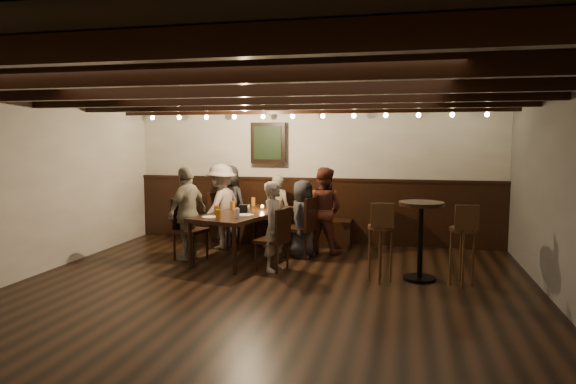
% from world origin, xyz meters
% --- Properties ---
extents(room, '(7.00, 7.00, 7.00)m').
position_xyz_m(room, '(-0.29, 2.21, 1.07)').
color(room, black).
rests_on(room, ground).
extents(dining_table, '(1.29, 2.05, 0.71)m').
position_xyz_m(dining_table, '(-0.79, 2.01, 0.65)').
color(dining_table, black).
rests_on(dining_table, floor).
extents(chair_left_near, '(0.52, 0.52, 0.93)m').
position_xyz_m(chair_left_near, '(-1.38, 2.62, 0.29)').
color(chair_left_near, black).
rests_on(chair_left_near, floor).
extents(chair_left_far, '(0.52, 0.52, 0.94)m').
position_xyz_m(chair_left_far, '(-1.60, 1.75, 0.29)').
color(chair_left_far, black).
rests_on(chair_left_far, floor).
extents(chair_right_near, '(0.52, 0.52, 0.94)m').
position_xyz_m(chair_right_near, '(0.02, 2.27, 0.29)').
color(chair_right_near, black).
rests_on(chair_right_near, floor).
extents(chair_right_far, '(0.49, 0.49, 0.88)m').
position_xyz_m(chair_right_far, '(-0.20, 1.40, 0.27)').
color(chair_right_far, black).
rests_on(chair_right_far, floor).
extents(person_bench_left, '(0.75, 0.58, 1.37)m').
position_xyz_m(person_bench_left, '(-1.44, 3.10, 0.68)').
color(person_bench_left, '#2B2B2E').
rests_on(person_bench_left, floor).
extents(person_bench_centre, '(0.50, 0.39, 1.21)m').
position_xyz_m(person_bench_centre, '(-0.53, 3.03, 0.61)').
color(person_bench_centre, slate).
rests_on(person_bench_centre, floor).
extents(person_bench_right, '(0.78, 0.67, 1.38)m').
position_xyz_m(person_bench_right, '(0.30, 2.66, 0.69)').
color(person_bench_right, '#5E2C20').
rests_on(person_bench_right, floor).
extents(person_left_near, '(0.73, 1.01, 1.41)m').
position_xyz_m(person_left_near, '(-1.41, 2.63, 0.70)').
color(person_left_near, gray).
rests_on(person_left_near, floor).
extents(person_left_far, '(0.54, 0.89, 1.42)m').
position_xyz_m(person_left_far, '(-1.63, 1.75, 0.71)').
color(person_left_far, gray).
rests_on(person_left_far, floor).
extents(person_right_near, '(0.51, 0.66, 1.20)m').
position_xyz_m(person_right_near, '(0.05, 2.26, 0.60)').
color(person_right_near, '#28282B').
rests_on(person_right_near, floor).
extents(person_right_far, '(0.40, 0.51, 1.24)m').
position_xyz_m(person_right_far, '(-0.17, 1.39, 0.62)').
color(person_right_far, '#A19B88').
rests_on(person_right_far, floor).
extents(pint_a, '(0.07, 0.07, 0.14)m').
position_xyz_m(pint_a, '(-0.89, 2.76, 0.78)').
color(pint_a, '#BF7219').
rests_on(pint_a, dining_table).
extents(pint_b, '(0.07, 0.07, 0.14)m').
position_xyz_m(pint_b, '(-0.39, 2.58, 0.78)').
color(pint_b, '#BF7219').
rests_on(pint_b, dining_table).
extents(pint_c, '(0.07, 0.07, 0.14)m').
position_xyz_m(pint_c, '(-1.06, 2.18, 0.78)').
color(pint_c, '#BF7219').
rests_on(pint_c, dining_table).
extents(pint_d, '(0.07, 0.07, 0.14)m').
position_xyz_m(pint_d, '(-0.45, 2.13, 0.78)').
color(pint_d, silver).
rests_on(pint_d, dining_table).
extents(pint_e, '(0.07, 0.07, 0.14)m').
position_xyz_m(pint_e, '(-1.11, 1.63, 0.78)').
color(pint_e, '#BF7219').
rests_on(pint_e, dining_table).
extents(pint_f, '(0.07, 0.07, 0.14)m').
position_xyz_m(pint_f, '(-0.73, 1.43, 0.78)').
color(pint_f, silver).
rests_on(pint_f, dining_table).
extents(pint_g, '(0.07, 0.07, 0.14)m').
position_xyz_m(pint_g, '(-0.94, 1.22, 0.78)').
color(pint_g, '#BF7219').
rests_on(pint_g, dining_table).
extents(plate_near, '(0.24, 0.24, 0.01)m').
position_xyz_m(plate_near, '(-1.11, 1.37, 0.72)').
color(plate_near, white).
rests_on(plate_near, dining_table).
extents(plate_far, '(0.24, 0.24, 0.01)m').
position_xyz_m(plate_far, '(-0.69, 1.67, 0.72)').
color(plate_far, white).
rests_on(plate_far, dining_table).
extents(condiment_caddy, '(0.15, 0.10, 0.12)m').
position_xyz_m(condiment_caddy, '(-0.80, 1.96, 0.77)').
color(condiment_caddy, black).
rests_on(condiment_caddy, dining_table).
extents(candle, '(0.05, 0.05, 0.05)m').
position_xyz_m(candle, '(-0.60, 2.27, 0.74)').
color(candle, beige).
rests_on(candle, dining_table).
extents(high_top_table, '(0.58, 0.58, 1.02)m').
position_xyz_m(high_top_table, '(1.78, 1.35, 0.67)').
color(high_top_table, black).
rests_on(high_top_table, floor).
extents(bar_stool_left, '(0.33, 0.35, 1.04)m').
position_xyz_m(bar_stool_left, '(1.28, 1.15, 0.38)').
color(bar_stool_left, '#3B2813').
rests_on(bar_stool_left, floor).
extents(bar_stool_right, '(0.33, 0.35, 1.04)m').
position_xyz_m(bar_stool_right, '(2.28, 1.20, 0.38)').
color(bar_stool_right, '#3B2813').
rests_on(bar_stool_right, floor).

